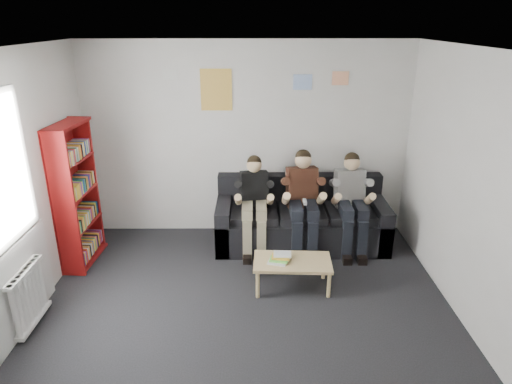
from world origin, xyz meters
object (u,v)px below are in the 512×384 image
person_right (352,204)px  person_middle (303,203)px  bookshelf (77,195)px  person_left (254,205)px  coffee_table (292,264)px  sofa (301,221)px

person_right → person_middle: bearing=173.3°
person_middle → person_right: person_middle is taller
bookshelf → person_left: size_ratio=1.42×
person_middle → person_right: 0.64m
bookshelf → coffee_table: bookshelf is taller
bookshelf → person_left: bookshelf is taller
sofa → person_middle: (0.00, -0.21, 0.36)m
bookshelf → coffee_table: bearing=-10.3°
coffee_table → person_left: bearing=114.2°
coffee_table → person_right: bearing=48.6°
person_left → person_middle: size_ratio=0.94×
bookshelf → person_left: (2.19, 0.29, -0.25)m
person_middle → person_right: bearing=-7.5°
coffee_table → person_right: 1.33m
sofa → person_left: (-0.64, -0.20, 0.33)m
coffee_table → person_left: size_ratio=0.70×
coffee_table → person_left: person_left is taller
bookshelf → person_left: bearing=11.6°
person_left → person_middle: (0.64, -0.00, 0.03)m
sofa → person_right: bearing=-17.5°
sofa → bookshelf: size_ratio=1.28×
person_right → sofa: bearing=155.5°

